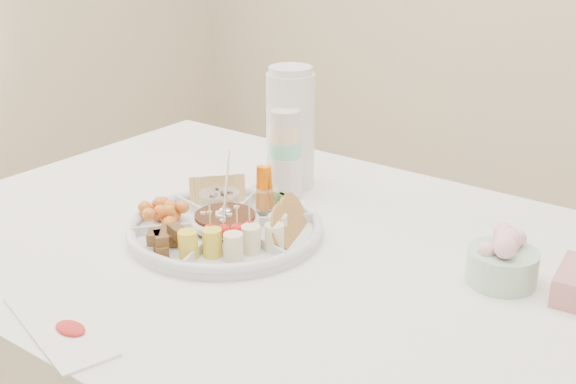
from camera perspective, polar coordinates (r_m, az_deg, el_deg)
The scene contains 12 objects.
party_tray at distance 1.43m, azimuth -4.97°, elevation -2.62°, with size 0.38×0.38×0.04m, color white.
bean_dip at distance 1.43m, azimuth -4.98°, elevation -2.34°, with size 0.12×0.12×0.04m, color black.
tortillas at distance 1.38m, azimuth -0.04°, elevation -2.54°, with size 0.11×0.11×0.07m, color #A76634, non-canonical shape.
carrot_cucumber at distance 1.49m, azimuth -1.00°, elevation 0.20°, with size 0.11×0.11×0.10m, color #FF7300, non-canonical shape.
pita_raisins at distance 1.54m, azimuth -5.54°, elevation 0.09°, with size 0.12×0.12×0.06m, color tan, non-canonical shape.
cherries at distance 1.48m, azimuth -9.61°, elevation -1.43°, with size 0.12×0.12×0.05m, color #D55517, non-canonical shape.
granola_chunks at distance 1.36m, azimuth -9.40°, elevation -3.57°, with size 0.10×0.10×0.05m, color #4B341B, non-canonical shape.
banana_tomato at distance 1.30m, azimuth -4.38°, elevation -3.50°, with size 0.12×0.12×0.10m, color #FFE487, non-canonical shape.
cup_stack at distance 1.59m, azimuth -0.23°, elevation 3.00°, with size 0.07×0.07×0.20m, color silver.
thermos at distance 1.64m, azimuth 0.19°, elevation 5.18°, with size 0.11×0.11×0.28m, color silver.
flower_bowl at distance 1.30m, azimuth 16.62°, elevation -5.07°, with size 0.12×0.12×0.09m, color silver.
placemat at distance 1.20m, azimuth -17.67°, elevation -9.99°, with size 0.27×0.09×0.01m, color white.
Camera 1 is at (0.75, -1.00, 1.37)m, focal length 45.00 mm.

